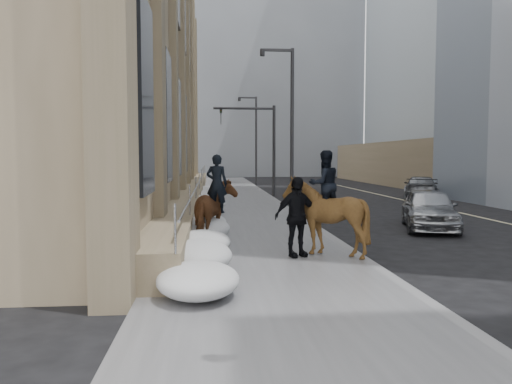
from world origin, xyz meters
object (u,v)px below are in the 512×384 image
car_silver (429,209)px  car_grey (421,188)px  pedestrian (296,217)px  mounted_horse_right (325,211)px  mounted_horse_left (215,209)px

car_silver → car_grey: size_ratio=0.89×
pedestrian → car_grey: pedestrian is taller
mounted_horse_right → car_grey: size_ratio=0.54×
mounted_horse_right → pedestrian: (-0.76, -0.12, -0.11)m
car_silver → pedestrian: bearing=-121.3°
car_grey → mounted_horse_right: bearing=82.4°
mounted_horse_right → car_silver: mounted_horse_right is taller
pedestrian → car_silver: pedestrian is taller
pedestrian → car_silver: bearing=22.4°
mounted_horse_left → car_silver: 8.28m
mounted_horse_left → car_grey: (12.79, 15.15, -0.40)m
mounted_horse_left → car_silver: bearing=-146.6°
car_grey → mounted_horse_left: bearing=72.3°
car_silver → car_grey: 13.32m
mounted_horse_left → car_silver: (7.77, 2.81, -0.37)m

